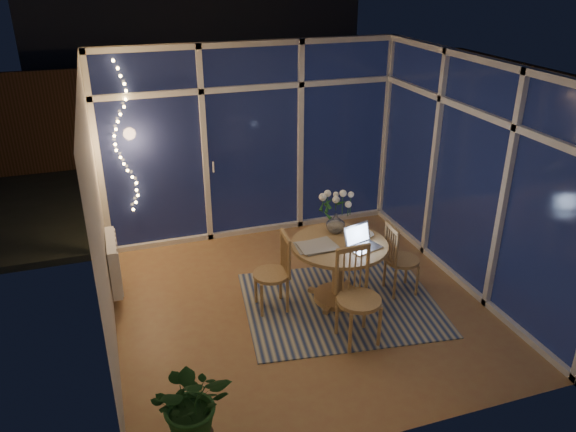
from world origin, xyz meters
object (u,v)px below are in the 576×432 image
(dining_table, at_px, (338,272))
(chair_right, at_px, (402,258))
(laptop, at_px, (365,238))
(potted_plant, at_px, (194,412))
(chair_left, at_px, (271,273))
(flower_vase, at_px, (336,223))
(chair_front, at_px, (359,298))

(dining_table, height_order, chair_right, chair_right)
(laptop, distance_m, potted_plant, 2.57)
(dining_table, bearing_deg, chair_right, -5.38)
(chair_left, bearing_deg, laptop, 77.27)
(chair_left, height_order, potted_plant, chair_left)
(flower_vase, bearing_deg, dining_table, -103.66)
(dining_table, height_order, chair_front, chair_front)
(dining_table, xyz_separation_m, laptop, (0.20, -0.19, 0.48))
(chair_right, xyz_separation_m, flower_vase, (-0.69, 0.34, 0.39))
(chair_right, distance_m, flower_vase, 0.86)
(chair_right, xyz_separation_m, laptop, (-0.55, -0.11, 0.40))
(dining_table, bearing_deg, potted_plant, -139.31)
(dining_table, height_order, potted_plant, potted_plant)
(dining_table, height_order, chair_left, chair_left)
(laptop, bearing_deg, flower_vase, 90.20)
(dining_table, xyz_separation_m, chair_left, (-0.75, 0.08, 0.09))
(chair_left, bearing_deg, potted_plant, -31.15)
(flower_vase, xyz_separation_m, potted_plant, (-1.95, -1.89, -0.44))
(flower_vase, bearing_deg, chair_front, -99.46)
(dining_table, relative_size, chair_right, 1.21)
(potted_plant, bearing_deg, dining_table, 40.69)
(potted_plant, bearing_deg, chair_front, 26.09)
(chair_left, bearing_deg, chair_front, 40.74)
(dining_table, xyz_separation_m, potted_plant, (-1.88, -1.62, 0.02))
(laptop, height_order, flower_vase, laptop)
(chair_front, distance_m, flower_vase, 1.08)
(chair_left, xyz_separation_m, flower_vase, (0.82, 0.20, 0.37))
(potted_plant, bearing_deg, flower_vase, 44.13)
(chair_left, xyz_separation_m, laptop, (0.96, -0.26, 0.39))
(laptop, bearing_deg, chair_left, 148.08)
(flower_vase, bearing_deg, potted_plant, -135.87)
(chair_right, relative_size, laptop, 2.56)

